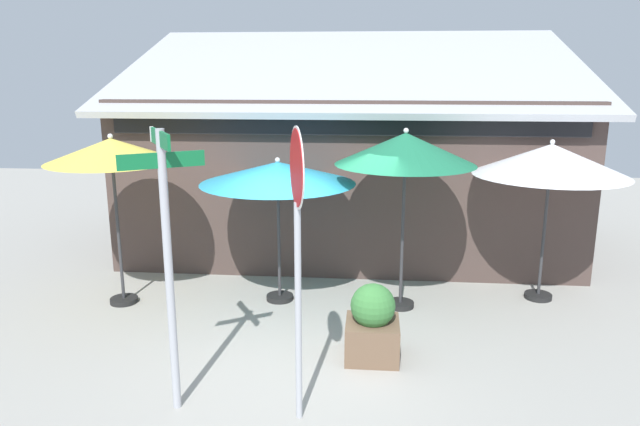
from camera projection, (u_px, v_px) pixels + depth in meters
name	position (u px, v px, depth m)	size (l,w,h in m)	color
ground_plane	(303.00, 350.00, 7.97)	(28.00, 28.00, 0.10)	#9E9B93
cafe_building	(350.00, 167.00, 12.41)	(9.17, 5.11, 4.60)	#473833
street_sign_post	(167.00, 244.00, 6.10)	(0.77, 0.82, 3.11)	#A8AAB2
stop_sign	(297.00, 219.00, 5.83)	(0.24, 0.79, 3.16)	#A8AAB2
patio_umbrella_mustard_left	(112.00, 152.00, 8.92)	(2.00, 2.00, 2.75)	black
patio_umbrella_teal_center	(278.00, 174.00, 9.12)	(2.46, 2.46, 2.36)	black
patio_umbrella_forest_green_right	(405.00, 150.00, 8.74)	(2.14, 2.14, 2.85)	black
patio_umbrella_ivory_far_right	(551.00, 161.00, 9.13)	(2.40, 2.40, 2.64)	black
sidewalk_planter	(372.00, 325.00, 7.57)	(0.69, 0.69, 1.02)	brown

